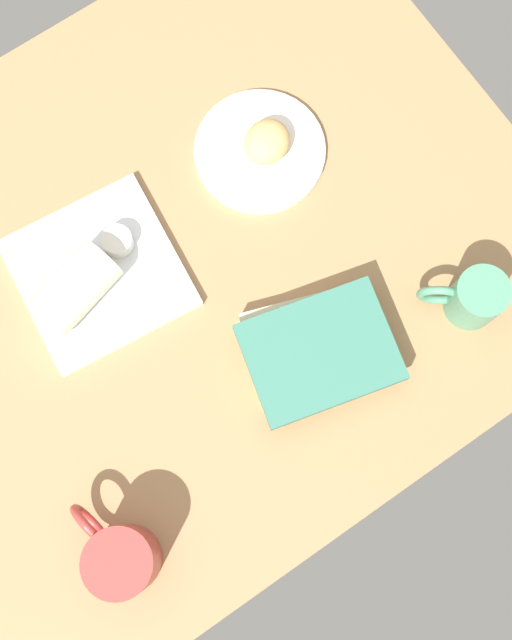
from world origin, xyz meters
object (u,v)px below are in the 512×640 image
Objects in this scene: scone_pastry at (267,142)px; sauce_cup at (118,241)px; coffee_mug at (473,298)px; second_mug at (120,559)px; round_plate at (260,151)px; square_plate at (99,273)px; book_stack at (315,350)px; breakfast_wrap at (76,287)px.

sauce_cup is (-26.72, -0.39, -0.67)cm from scone_pastry.
coffee_mug is 60.41cm from second_mug.
round_plate is at bearing 1.98° from sauce_cup.
coffee_mug is at bearing -39.18° from square_plate.
book_stack is (19.41, -27.61, 2.17)cm from square_plate.
second_mug is at bearing -37.96° from breakfast_wrap.
round_plate is at bearing 107.23° from coffee_mug.
scone_pastry reaches higher than book_stack.
scone_pastry is at bearing 80.34° from breakfast_wrap.
book_stack is at bearing -54.90° from square_plate.
coffee_mug is 0.74× the size of second_mug.
sauce_cup is 0.37× the size of breakfast_wrap.
scone_pastry is 35.59cm from breakfast_wrap.
round_plate is at bearing 81.32° from breakfast_wrap.
scone_pastry is at bearing 0.84° from sauce_cup.
breakfast_wrap reaches higher than scone_pastry.
second_mug is (-14.41, -34.92, 0.05)cm from breakfast_wrap.
coffee_mug is at bearing -72.77° from round_plate.
square_plate is at bearing -159.46° from sauce_cup.
second_mug is at bearing -166.92° from book_stack.
round_plate is 38.94cm from coffee_mug.
round_plate is 0.88× the size of square_plate.
book_stack is at bearing -110.31° from round_plate.
second_mug reaches higher than breakfast_wrap.
square_plate is 33.82cm from book_stack.
sauce_cup is 0.31× the size of second_mug.
sauce_cup is at bearing 20.54° from square_plate.
second_mug is at bearing -178.06° from coffee_mug.
square_plate is 1.56× the size of second_mug.
breakfast_wrap is (-35.38, -3.64, 1.44)cm from scone_pastry.
book_stack is 1.61× the size of second_mug.
breakfast_wrap reaches higher than book_stack.
coffee_mug is (10.58, -36.51, 0.76)cm from scone_pastry.
sauce_cup is at bearing -178.02° from round_plate.
coffee_mug is at bearing 38.89° from breakfast_wrap.
book_stack is at bearing -112.13° from scone_pastry.
square_plate is at bearing 140.82° from coffee_mug.
coffee_mug is (42.11, -34.32, 3.71)cm from square_plate.
book_stack is at bearing -63.61° from sauce_cup.
sauce_cup is (-25.81, -0.89, 2.39)cm from round_plate.
square_plate is at bearing -176.02° from scone_pastry.
book_stack is 2.18× the size of coffee_mug.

